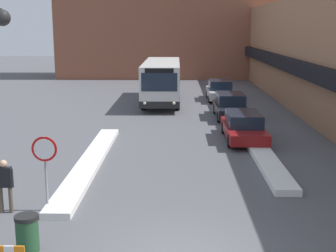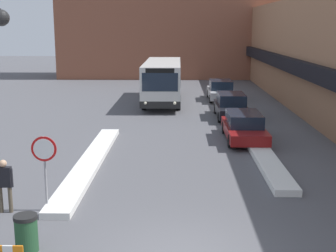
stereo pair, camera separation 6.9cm
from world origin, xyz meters
The scene contains 11 objects.
building_row_right centered at (9.97, 24.00, 3.70)m, with size 5.50×60.00×7.41m.
building_backdrop_far centered at (0.00, 42.81, 6.84)m, with size 26.00×8.00×13.68m.
snow_bank_left centered at (-3.60, 7.73, 0.11)m, with size 0.90×11.33×0.22m.
snow_bank_right centered at (3.60, 9.43, 0.12)m, with size 0.90×10.65×0.24m.
city_bus centered at (-1.19, 23.77, 1.64)m, with size 2.60×10.62×3.01m.
parked_car_front centered at (3.20, 12.05, 0.70)m, with size 1.85×4.79×1.38m.
parked_car_middle centered at (3.20, 17.84, 0.75)m, with size 1.83×4.61×1.51m.
parked_car_back centered at (3.20, 25.04, 0.75)m, with size 1.89×4.53×1.51m.
stop_sign centered at (-4.01, 2.82, 1.68)m, with size 0.76×0.08×2.32m.
pedestrian centered at (-5.21, 2.65, 0.99)m, with size 0.53×0.22×1.64m.
trash_bin centered at (-3.78, 0.18, 0.48)m, with size 0.59×0.59×0.95m.
Camera 2 is at (-0.02, -10.50, 5.47)m, focal length 50.00 mm.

